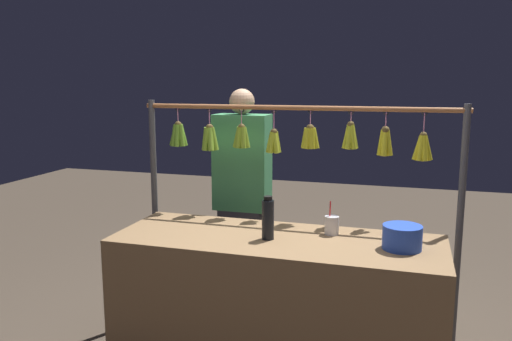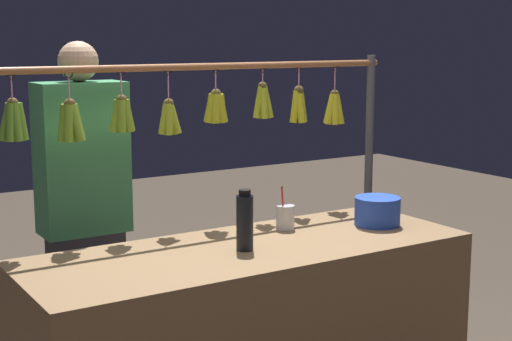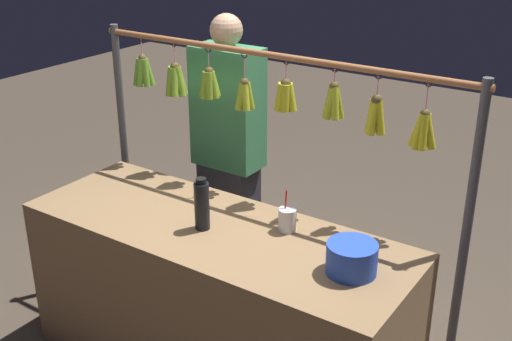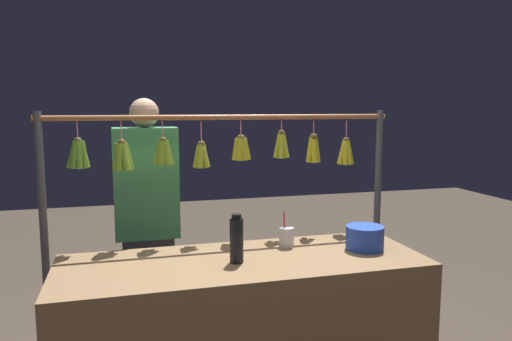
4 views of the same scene
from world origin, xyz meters
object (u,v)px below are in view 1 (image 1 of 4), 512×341
object	(u,v)px
water_bottle	(268,219)
drink_cup	(332,225)
blue_bucket	(402,237)
vendor_person	(242,204)

from	to	relation	value
water_bottle	drink_cup	bearing A→B (deg)	-149.32
blue_bucket	drink_cup	world-z (taller)	drink_cup
water_bottle	blue_bucket	xyz separation A→B (m)	(-0.76, -0.04, -0.06)
water_bottle	blue_bucket	size ratio (longest dim) A/B	1.20
water_bottle	drink_cup	world-z (taller)	water_bottle
water_bottle	vendor_person	world-z (taller)	vendor_person
water_bottle	vendor_person	bearing A→B (deg)	-61.85
drink_cup	water_bottle	bearing A→B (deg)	30.68
drink_cup	vendor_person	distance (m)	0.96
vendor_person	water_bottle	bearing A→B (deg)	118.15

